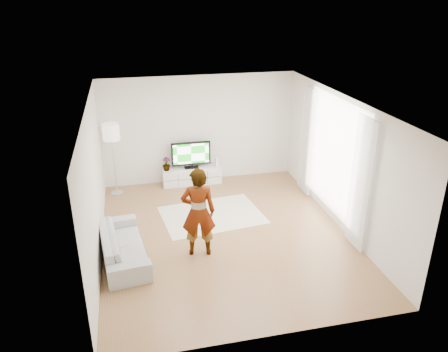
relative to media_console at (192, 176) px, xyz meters
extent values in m
plane|color=#AA744D|center=(0.26, -2.76, -0.22)|extent=(6.00, 6.00, 0.00)
plane|color=white|center=(0.26, -2.76, 2.58)|extent=(6.00, 6.00, 0.00)
cube|color=silver|center=(-2.24, -2.76, 1.18)|extent=(0.02, 6.00, 2.80)
cube|color=silver|center=(2.76, -2.76, 1.18)|extent=(0.02, 6.00, 2.80)
cube|color=silver|center=(0.26, 0.24, 1.18)|extent=(5.00, 0.02, 2.80)
cube|color=silver|center=(0.26, -5.76, 1.18)|extent=(5.00, 0.02, 2.80)
cube|color=white|center=(2.74, -2.46, 1.23)|extent=(0.01, 2.60, 2.50)
cube|color=white|center=(2.66, -3.76, 1.13)|extent=(0.04, 0.70, 2.60)
cube|color=white|center=(2.66, -1.16, 1.13)|extent=(0.04, 0.70, 2.60)
cube|color=white|center=(0.00, 0.00, 0.00)|extent=(1.53, 0.43, 0.43)
cube|color=black|center=(0.00, -0.22, 0.00)|extent=(1.49, 0.00, 0.01)
cube|color=black|center=(-0.38, -0.22, 0.00)|extent=(0.01, 0.00, 0.38)
cube|color=black|center=(0.38, -0.22, 0.00)|extent=(0.01, 0.00, 0.38)
cube|color=black|center=(0.00, 0.03, 0.22)|extent=(0.36, 0.20, 0.02)
cube|color=black|center=(0.00, 0.03, 0.27)|extent=(0.07, 0.05, 0.07)
cube|color=black|center=(0.00, 0.03, 0.62)|extent=(1.02, 0.05, 0.62)
cube|color=#17921B|center=(0.00, 0.00, 0.62)|extent=(0.93, 0.01, 0.53)
cube|color=white|center=(0.67, 0.00, 0.33)|extent=(0.05, 0.16, 0.22)
cube|color=#4CB2FF|center=(0.67, -0.08, 0.35)|extent=(0.01, 0.00, 0.12)
imported|color=#3F7238|center=(-0.65, 0.00, 0.39)|extent=(0.22, 0.22, 0.35)
cube|color=white|center=(0.16, -1.88, -0.21)|extent=(2.39, 1.85, 0.01)
imported|color=#334772|center=(-0.38, -3.34, 0.68)|extent=(0.70, 0.52, 1.78)
imported|color=#B1B1AD|center=(-1.81, -3.18, 0.07)|extent=(0.99, 2.04, 0.57)
cylinder|color=silver|center=(-1.94, -0.19, -0.20)|extent=(0.31, 0.31, 0.02)
cylinder|color=silver|center=(-1.94, -0.19, 0.50)|extent=(0.04, 0.04, 1.39)
cylinder|color=white|center=(-1.94, -0.19, 1.40)|extent=(0.40, 0.40, 0.39)
camera|label=1|loc=(-1.52, -10.50, 4.52)|focal=35.00mm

